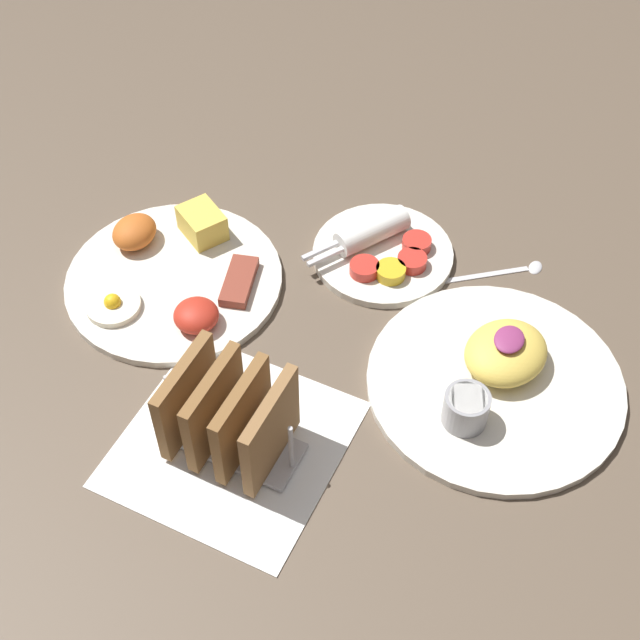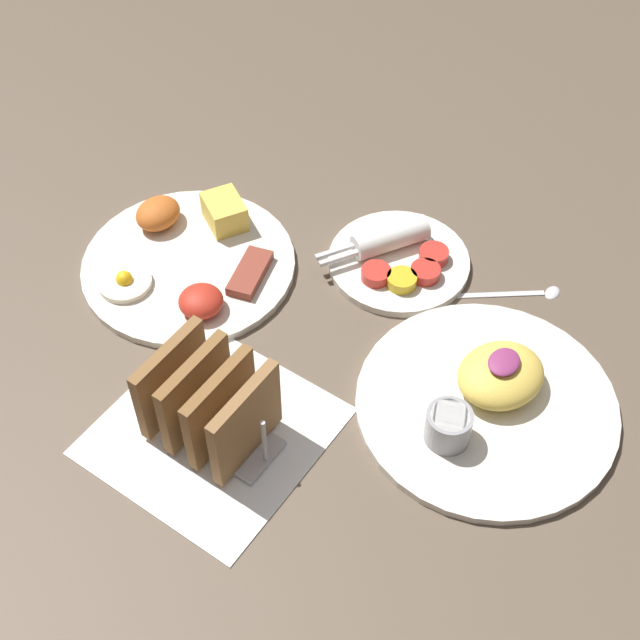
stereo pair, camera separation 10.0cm
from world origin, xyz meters
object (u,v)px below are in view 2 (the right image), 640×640
object	(u,v)px
plate_foreground	(487,398)
toast_rack	(209,403)
plate_condiments	(397,258)
plate_breakfast	(189,258)

from	to	relation	value
plate_foreground	toast_rack	world-z (taller)	toast_rack
plate_condiments	plate_breakfast	bearing A→B (deg)	124.92
plate_condiments	toast_rack	world-z (taller)	toast_rack
plate_breakfast	plate_foreground	world-z (taller)	plate_foreground
plate_condiments	plate_foreground	size ratio (longest dim) A/B	0.62
plate_condiments	toast_rack	size ratio (longest dim) A/B	1.17
plate_condiments	toast_rack	distance (m)	0.32
plate_foreground	plate_condiments	bearing A→B (deg)	56.18
plate_breakfast	toast_rack	bearing A→B (deg)	-134.24
plate_condiments	plate_foreground	world-z (taller)	plate_foreground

